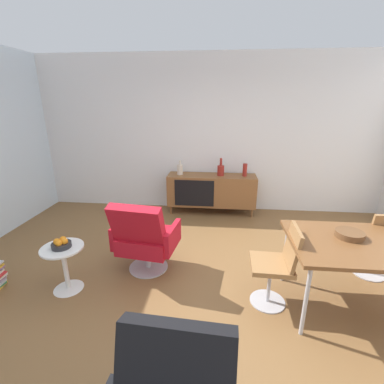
{
  "coord_description": "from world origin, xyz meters",
  "views": [
    {
      "loc": [
        0.16,
        -2.45,
        1.98
      ],
      "look_at": [
        -0.16,
        0.81,
        0.89
      ],
      "focal_mm": 25.26,
      "sensor_mm": 36.0,
      "label": 1
    }
  ],
  "objects_px": {
    "dining_chair_back_right": "(379,241)",
    "side_table_round": "(65,263)",
    "wooden_bowl_on_table": "(350,234)",
    "vase_cobalt": "(180,169)",
    "lounge_chair_red": "(144,237)",
    "fruit_bowl": "(61,244)",
    "dining_chair_near_window": "(278,263)",
    "dining_table": "(378,247)",
    "vase_sculptural_dark": "(245,170)",
    "vase_ceramic_small": "(221,170)",
    "sideboard": "(211,190)"
  },
  "relations": [
    {
      "from": "dining_chair_back_right",
      "to": "side_table_round",
      "type": "relative_size",
      "value": 1.65
    },
    {
      "from": "wooden_bowl_on_table",
      "to": "vase_cobalt",
      "type": "bearing_deg",
      "value": 130.88
    },
    {
      "from": "lounge_chair_red",
      "to": "fruit_bowl",
      "type": "height_order",
      "value": "lounge_chair_red"
    },
    {
      "from": "dining_chair_back_right",
      "to": "dining_chair_near_window",
      "type": "relative_size",
      "value": 1.0
    },
    {
      "from": "dining_table",
      "to": "side_table_round",
      "type": "xyz_separation_m",
      "value": [
        -3.13,
        -0.0,
        -0.38
      ]
    },
    {
      "from": "vase_sculptural_dark",
      "to": "vase_ceramic_small",
      "type": "distance_m",
      "value": 0.43
    },
    {
      "from": "sideboard",
      "to": "dining_chair_back_right",
      "type": "xyz_separation_m",
      "value": [
        1.96,
        -1.81,
        0.03
      ]
    },
    {
      "from": "vase_cobalt",
      "to": "vase_ceramic_small",
      "type": "bearing_deg",
      "value": 0.0
    },
    {
      "from": "wooden_bowl_on_table",
      "to": "lounge_chair_red",
      "type": "height_order",
      "value": "lounge_chair_red"
    },
    {
      "from": "vase_ceramic_small",
      "to": "dining_table",
      "type": "relative_size",
      "value": 0.2
    },
    {
      "from": "fruit_bowl",
      "to": "dining_table",
      "type": "bearing_deg",
      "value": 0.05
    },
    {
      "from": "wooden_bowl_on_table",
      "to": "dining_chair_near_window",
      "type": "height_order",
      "value": "dining_chair_near_window"
    },
    {
      "from": "vase_cobalt",
      "to": "fruit_bowl",
      "type": "relative_size",
      "value": 1.3
    },
    {
      "from": "vase_ceramic_small",
      "to": "dining_chair_back_right",
      "type": "height_order",
      "value": "vase_ceramic_small"
    },
    {
      "from": "dining_chair_back_right",
      "to": "dining_chair_near_window",
      "type": "xyz_separation_m",
      "value": [
        -1.24,
        -0.56,
        0.0
      ]
    },
    {
      "from": "wooden_bowl_on_table",
      "to": "side_table_round",
      "type": "distance_m",
      "value": 2.94
    },
    {
      "from": "lounge_chair_red",
      "to": "sideboard",
      "type": "bearing_deg",
      "value": 69.52
    },
    {
      "from": "vase_sculptural_dark",
      "to": "dining_chair_near_window",
      "type": "distance_m",
      "value": 2.41
    },
    {
      "from": "dining_table",
      "to": "fruit_bowl",
      "type": "xyz_separation_m",
      "value": [
        -3.13,
        -0.0,
        -0.13
      ]
    },
    {
      "from": "vase_cobalt",
      "to": "vase_ceramic_small",
      "type": "xyz_separation_m",
      "value": [
        0.74,
        0.0,
        0.01
      ]
    },
    {
      "from": "dining_chair_near_window",
      "to": "side_table_round",
      "type": "height_order",
      "value": "dining_chair_near_window"
    },
    {
      "from": "dining_chair_near_window",
      "to": "side_table_round",
      "type": "distance_m",
      "value": 2.24
    },
    {
      "from": "dining_table",
      "to": "vase_ceramic_small",
      "type": "bearing_deg",
      "value": 121.54
    },
    {
      "from": "dining_table",
      "to": "wooden_bowl_on_table",
      "type": "xyz_separation_m",
      "value": [
        -0.22,
        0.09,
        0.07
      ]
    },
    {
      "from": "vase_cobalt",
      "to": "fruit_bowl",
      "type": "distance_m",
      "value": 2.56
    },
    {
      "from": "vase_ceramic_small",
      "to": "vase_cobalt",
      "type": "bearing_deg",
      "value": 180.0
    },
    {
      "from": "vase_ceramic_small",
      "to": "dining_table",
      "type": "bearing_deg",
      "value": -58.46
    },
    {
      "from": "wooden_bowl_on_table",
      "to": "lounge_chair_red",
      "type": "xyz_separation_m",
      "value": [
        -2.12,
        0.32,
        -0.3
      ]
    },
    {
      "from": "vase_ceramic_small",
      "to": "side_table_round",
      "type": "distance_m",
      "value": 2.95
    },
    {
      "from": "sideboard",
      "to": "dining_table",
      "type": "xyz_separation_m",
      "value": [
        1.62,
        -2.37,
        0.26
      ]
    },
    {
      "from": "wooden_bowl_on_table",
      "to": "side_table_round",
      "type": "bearing_deg",
      "value": -178.09
    },
    {
      "from": "sideboard",
      "to": "wooden_bowl_on_table",
      "type": "bearing_deg",
      "value": -58.55
    },
    {
      "from": "dining_table",
      "to": "dining_chair_back_right",
      "type": "distance_m",
      "value": 0.7
    },
    {
      "from": "sideboard",
      "to": "dining_chair_back_right",
      "type": "relative_size",
      "value": 1.87
    },
    {
      "from": "sideboard",
      "to": "vase_ceramic_small",
      "type": "distance_m",
      "value": 0.42
    },
    {
      "from": "dining_table",
      "to": "wooden_bowl_on_table",
      "type": "bearing_deg",
      "value": 157.02
    },
    {
      "from": "wooden_bowl_on_table",
      "to": "dining_chair_back_right",
      "type": "height_order",
      "value": "dining_chair_back_right"
    },
    {
      "from": "vase_cobalt",
      "to": "side_table_round",
      "type": "relative_size",
      "value": 0.5
    },
    {
      "from": "side_table_round",
      "to": "fruit_bowl",
      "type": "xyz_separation_m",
      "value": [
        0.0,
        -0.0,
        0.24
      ]
    },
    {
      "from": "sideboard",
      "to": "dining_chair_near_window",
      "type": "bearing_deg",
      "value": -72.97
    },
    {
      "from": "dining_table",
      "to": "sideboard",
      "type": "bearing_deg",
      "value": 124.28
    },
    {
      "from": "dining_chair_near_window",
      "to": "side_table_round",
      "type": "relative_size",
      "value": 1.65
    },
    {
      "from": "dining_table",
      "to": "side_table_round",
      "type": "distance_m",
      "value": 3.15
    },
    {
      "from": "dining_table",
      "to": "dining_chair_near_window",
      "type": "xyz_separation_m",
      "value": [
        -0.89,
        -0.0,
        -0.23
      ]
    },
    {
      "from": "vase_sculptural_dark",
      "to": "fruit_bowl",
      "type": "bearing_deg",
      "value": -131.46
    },
    {
      "from": "sideboard",
      "to": "dining_chair_near_window",
      "type": "height_order",
      "value": "dining_chair_near_window"
    },
    {
      "from": "vase_cobalt",
      "to": "side_table_round",
      "type": "bearing_deg",
      "value": -111.42
    },
    {
      "from": "lounge_chair_red",
      "to": "vase_sculptural_dark",
      "type": "bearing_deg",
      "value": 56.06
    },
    {
      "from": "vase_cobalt",
      "to": "wooden_bowl_on_table",
      "type": "distance_m",
      "value": 3.01
    },
    {
      "from": "wooden_bowl_on_table",
      "to": "lounge_chair_red",
      "type": "bearing_deg",
      "value": 171.5
    }
  ]
}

